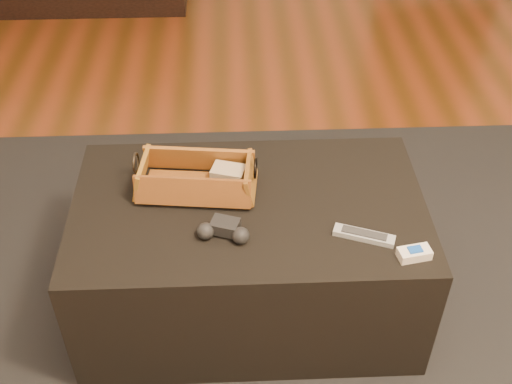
{
  "coord_description": "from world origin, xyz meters",
  "views": [
    {
      "loc": [
        -0.03,
        -1.18,
        1.63
      ],
      "look_at": [
        0.03,
        0.14,
        0.49
      ],
      "focal_mm": 45.0,
      "sensor_mm": 36.0,
      "label": 1
    }
  ],
  "objects_px": {
    "wicker_basket": "(196,179)",
    "silver_remote": "(364,235)",
    "game_controller": "(224,231)",
    "cream_gadget": "(414,253)",
    "ottoman": "(249,256)",
    "tv_remote": "(190,186)"
  },
  "relations": [
    {
      "from": "ottoman",
      "to": "wicker_basket",
      "type": "distance_m",
      "value": 0.3
    },
    {
      "from": "ottoman",
      "to": "tv_remote",
      "type": "height_order",
      "value": "tv_remote"
    },
    {
      "from": "wicker_basket",
      "to": "game_controller",
      "type": "distance_m",
      "value": 0.21
    },
    {
      "from": "wicker_basket",
      "to": "game_controller",
      "type": "xyz_separation_m",
      "value": [
        0.08,
        -0.2,
        -0.02
      ]
    },
    {
      "from": "ottoman",
      "to": "silver_remote",
      "type": "height_order",
      "value": "silver_remote"
    },
    {
      "from": "tv_remote",
      "to": "cream_gadget",
      "type": "distance_m",
      "value": 0.65
    },
    {
      "from": "wicker_basket",
      "to": "silver_remote",
      "type": "distance_m",
      "value": 0.5
    },
    {
      "from": "tv_remote",
      "to": "silver_remote",
      "type": "xyz_separation_m",
      "value": [
        0.47,
        -0.21,
        -0.01
      ]
    },
    {
      "from": "game_controller",
      "to": "cream_gadget",
      "type": "bearing_deg",
      "value": -11.05
    },
    {
      "from": "cream_gadget",
      "to": "ottoman",
      "type": "bearing_deg",
      "value": 151.69
    },
    {
      "from": "wicker_basket",
      "to": "silver_remote",
      "type": "height_order",
      "value": "wicker_basket"
    },
    {
      "from": "silver_remote",
      "to": "cream_gadget",
      "type": "xyz_separation_m",
      "value": [
        0.12,
        -0.08,
        0.01
      ]
    },
    {
      "from": "cream_gadget",
      "to": "wicker_basket",
      "type": "bearing_deg",
      "value": 152.54
    },
    {
      "from": "ottoman",
      "to": "cream_gadget",
      "type": "bearing_deg",
      "value": -28.31
    },
    {
      "from": "game_controller",
      "to": "cream_gadget",
      "type": "xyz_separation_m",
      "value": [
        0.49,
        -0.09,
        -0.01
      ]
    },
    {
      "from": "game_controller",
      "to": "silver_remote",
      "type": "distance_m",
      "value": 0.37
    },
    {
      "from": "silver_remote",
      "to": "cream_gadget",
      "type": "bearing_deg",
      "value": -33.41
    },
    {
      "from": "silver_remote",
      "to": "cream_gadget",
      "type": "relative_size",
      "value": 1.84
    },
    {
      "from": "wicker_basket",
      "to": "ottoman",
      "type": "bearing_deg",
      "value": -24.99
    },
    {
      "from": "ottoman",
      "to": "tv_remote",
      "type": "relative_size",
      "value": 5.59
    },
    {
      "from": "cream_gadget",
      "to": "tv_remote",
      "type": "bearing_deg",
      "value": 154.14
    },
    {
      "from": "tv_remote",
      "to": "game_controller",
      "type": "height_order",
      "value": "game_controller"
    }
  ]
}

